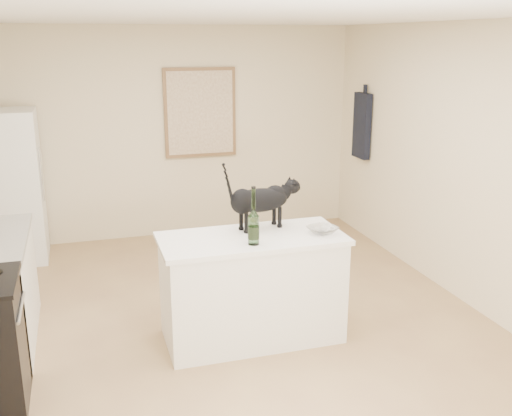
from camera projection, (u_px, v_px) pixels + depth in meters
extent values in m
plane|color=tan|center=(235.00, 327.00, 5.16)|extent=(5.50, 5.50, 0.00)
plane|color=white|center=(231.00, 16.00, 4.44)|extent=(5.50, 5.50, 0.00)
plane|color=beige|center=(177.00, 133.00, 7.33)|extent=(4.50, 0.00, 4.50)
plane|color=beige|center=(415.00, 344.00, 2.28)|extent=(4.50, 0.00, 4.50)
plane|color=beige|center=(469.00, 167.00, 5.43)|extent=(0.00, 5.50, 5.50)
cube|color=white|center=(252.00, 290.00, 4.89)|extent=(1.44, 0.67, 0.86)
cube|color=white|center=(252.00, 239.00, 4.76)|extent=(1.50, 0.70, 0.04)
cube|color=white|center=(10.00, 187.00, 6.54)|extent=(0.68, 0.68, 1.70)
cube|color=brown|center=(200.00, 113.00, 7.32)|extent=(0.90, 0.03, 1.10)
cube|color=beige|center=(201.00, 113.00, 7.30)|extent=(0.82, 0.00, 1.02)
cube|color=black|center=(362.00, 126.00, 7.27)|extent=(0.08, 0.34, 0.80)
cylinder|color=#265421|center=(254.00, 219.00, 4.52)|extent=(0.11, 0.11, 0.41)
imported|color=silver|center=(322.00, 230.00, 4.82)|extent=(0.30, 0.30, 0.06)
cube|color=white|center=(40.00, 158.00, 6.65)|extent=(0.02, 0.13, 0.16)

